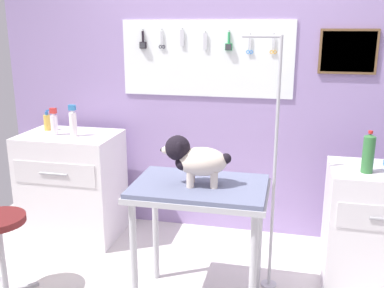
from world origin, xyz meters
name	(u,v)px	position (x,y,z in m)	size (l,w,h in m)	color
rear_wall_panel	(224,102)	(0.00, 1.28, 1.16)	(4.00, 0.11, 2.30)	#9980B7
grooming_table	(199,199)	(0.04, 0.10, 0.74)	(0.85, 0.57, 0.84)	#B7B7BC
grooming_arm	(273,177)	(0.47, 0.41, 0.81)	(0.30, 0.11, 1.74)	#B7B7BC
dog	(195,159)	(0.01, 0.08, 1.01)	(0.43, 0.24, 0.31)	silver
counter_left	(73,185)	(-1.24, 0.84, 0.46)	(0.80, 0.58, 0.91)	white
cabinet_right	(376,228)	(1.19, 0.60, 0.43)	(0.68, 0.54, 0.86)	silver
shampoo_bottle	(73,123)	(-1.17, 0.79, 1.03)	(0.06, 0.06, 0.26)	white
conditioner_bottle	(54,123)	(-1.34, 0.80, 1.01)	(0.06, 0.06, 0.23)	white
spray_bottle_tall	(47,122)	(-1.49, 0.93, 0.99)	(0.06, 0.06, 0.18)	gold
soda_bottle	(368,153)	(1.07, 0.52, 0.99)	(0.08, 0.08, 0.28)	#327138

